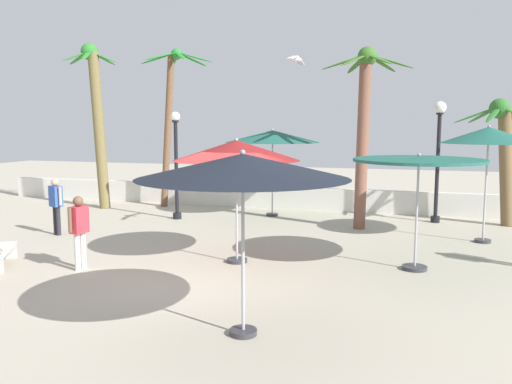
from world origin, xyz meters
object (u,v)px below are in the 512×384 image
(palm_tree_3, at_px, (504,146))
(lamp_post_1, at_px, (176,160))
(patio_umbrella_0, at_px, (489,136))
(patio_umbrella_3, at_px, (273,137))
(seagull_0, at_px, (295,59))
(guest_1, at_px, (79,226))
(guest_3, at_px, (56,201))
(patio_umbrella_2, at_px, (243,167))
(patio_umbrella_1, at_px, (236,151))
(palm_tree_1, at_px, (171,108))
(palm_tree_0, at_px, (364,118))
(palm_tree_2, at_px, (97,110))
(lamp_post_0, at_px, (438,147))
(patio_umbrella_4, at_px, (419,166))

(palm_tree_3, distance_m, lamp_post_1, 10.14)
(patio_umbrella_0, relative_size, patio_umbrella_3, 0.96)
(seagull_0, bearing_deg, guest_1, -134.69)
(lamp_post_1, height_order, guest_1, lamp_post_1)
(patio_umbrella_0, xyz_separation_m, guest_3, (-11.31, -2.51, -1.83))
(patio_umbrella_2, bearing_deg, patio_umbrella_1, 110.57)
(patio_umbrella_1, xyz_separation_m, seagull_0, (0.78, 2.25, 2.19))
(palm_tree_1, bearing_deg, palm_tree_3, -1.59)
(patio_umbrella_2, xyz_separation_m, lamp_post_1, (-5.12, 8.40, -0.55))
(patio_umbrella_1, bearing_deg, patio_umbrella_3, 97.98)
(palm_tree_3, bearing_deg, palm_tree_0, -155.93)
(palm_tree_2, xyz_separation_m, guest_3, (1.63, -4.52, -2.62))
(patio_umbrella_1, distance_m, palm_tree_3, 9.02)
(guest_1, bearing_deg, palm_tree_1, 103.19)
(palm_tree_1, relative_size, palm_tree_3, 1.50)
(patio_umbrella_3, height_order, palm_tree_0, palm_tree_0)
(patio_umbrella_2, xyz_separation_m, lamp_post_0, (2.97, 10.25, -0.09))
(palm_tree_0, bearing_deg, patio_umbrella_1, -115.80)
(patio_umbrella_2, bearing_deg, patio_umbrella_0, 61.85)
(palm_tree_2, bearing_deg, palm_tree_3, 2.85)
(patio_umbrella_0, height_order, patio_umbrella_2, patio_umbrella_0)
(patio_umbrella_1, relative_size, guest_3, 1.75)
(patio_umbrella_1, bearing_deg, guest_3, 167.54)
(lamp_post_0, bearing_deg, patio_umbrella_0, -67.00)
(patio_umbrella_3, xyz_separation_m, guest_3, (-4.94, -4.78, -1.71))
(patio_umbrella_0, relative_size, palm_tree_1, 0.53)
(patio_umbrella_1, distance_m, guest_3, 6.13)
(palm_tree_3, bearing_deg, patio_umbrella_3, -176.59)
(palm_tree_1, xyz_separation_m, palm_tree_3, (11.22, -0.31, -1.23))
(patio_umbrella_4, height_order, lamp_post_1, lamp_post_1)
(lamp_post_1, relative_size, seagull_0, 2.52)
(guest_1, bearing_deg, patio_umbrella_1, 27.58)
(patio_umbrella_0, xyz_separation_m, lamp_post_1, (-9.20, 0.78, -0.86))
(patio_umbrella_2, height_order, palm_tree_0, palm_tree_0)
(palm_tree_0, distance_m, lamp_post_0, 2.87)
(guest_3, distance_m, seagull_0, 7.61)
(patio_umbrella_3, xyz_separation_m, lamp_post_1, (-2.83, -1.49, -0.74))
(palm_tree_0, bearing_deg, patio_umbrella_0, -15.61)
(guest_3, xyz_separation_m, seagull_0, (6.57, 0.97, 3.73))
(palm_tree_0, bearing_deg, guest_1, -130.03)
(patio_umbrella_0, bearing_deg, patio_umbrella_4, -117.55)
(patio_umbrella_1, bearing_deg, palm_tree_1, 126.04)
(patio_umbrella_0, xyz_separation_m, palm_tree_3, (0.75, 2.69, -0.35))
(patio_umbrella_3, relative_size, palm_tree_1, 0.55)
(patio_umbrella_3, bearing_deg, patio_umbrella_4, -49.68)
(guest_1, bearing_deg, lamp_post_0, 47.18)
(palm_tree_1, height_order, lamp_post_1, palm_tree_1)
(lamp_post_1, bearing_deg, patio_umbrella_0, -4.83)
(palm_tree_2, distance_m, guest_3, 5.48)
(palm_tree_0, distance_m, seagull_0, 3.21)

